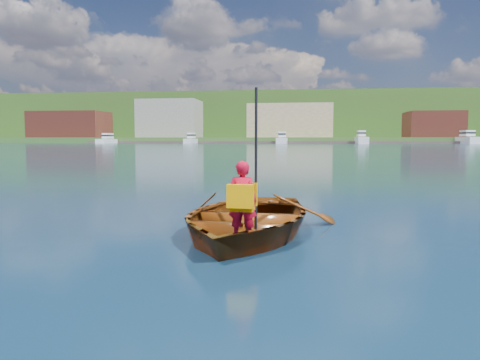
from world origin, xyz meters
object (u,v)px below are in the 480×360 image
at_px(child_paddler, 243,200).
at_px(dock, 317,142).
at_px(marina_yachts, 363,139).
at_px(rowboat, 245,219).

distance_m(child_paddler, dock, 149.64).
bearing_deg(marina_yachts, child_paddler, -97.73).
relative_size(rowboat, dock, 0.02).
relative_size(dock, marina_yachts, 1.13).
xyz_separation_m(child_paddler, dock, (5.73, 149.53, -0.24)).
height_order(dock, marina_yachts, marina_yachts).
height_order(rowboat, marina_yachts, marina_yachts).
height_order(child_paddler, marina_yachts, marina_yachts).
bearing_deg(child_paddler, rowboat, 94.72).
relative_size(rowboat, marina_yachts, 0.03).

